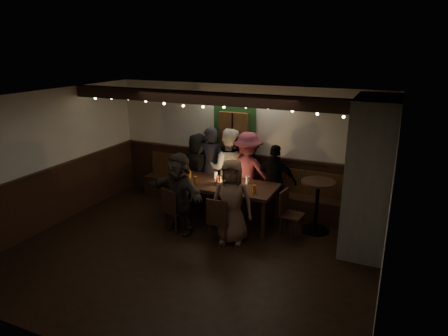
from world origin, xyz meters
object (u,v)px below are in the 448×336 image
at_px(chair_near_left, 173,208).
at_px(chair_near_right, 219,218).
at_px(person_c, 228,169).
at_px(chair_end, 288,210).
at_px(person_g, 232,201).
at_px(high_top, 317,200).
at_px(dining_table, 220,186).
at_px(person_f, 179,193).
at_px(person_b, 211,167).
at_px(person_e, 275,181).
at_px(person_d, 248,172).
at_px(person_a, 198,168).

height_order(chair_near_left, chair_near_right, chair_near_left).
distance_m(chair_near_left, person_c, 1.63).
height_order(chair_near_right, chair_end, chair_near_right).
distance_m(chair_near_right, person_g, 0.37).
height_order(chair_end, high_top, high_top).
bearing_deg(dining_table, person_f, -124.11).
relative_size(chair_near_right, person_f, 0.55).
bearing_deg(person_b, person_e, 165.75).
distance_m(person_c, person_e, 1.04).
relative_size(chair_end, person_f, 0.55).
height_order(high_top, person_c, person_c).
bearing_deg(person_f, chair_near_right, 9.78).
relative_size(person_b, person_f, 1.13).
bearing_deg(chair_near_right, person_c, 107.63).
distance_m(chair_near_right, person_c, 1.71).
relative_size(person_d, person_f, 1.10).
height_order(chair_near_right, person_a, person_a).
distance_m(person_e, person_f, 2.00).
xyz_separation_m(chair_near_left, person_f, (0.11, 0.05, 0.29)).
distance_m(dining_table, person_a, 1.15).
bearing_deg(high_top, person_d, 164.40).
xyz_separation_m(high_top, person_c, (-1.97, 0.41, 0.23)).
height_order(chair_near_right, person_d, person_d).
relative_size(person_d, person_g, 1.11).
distance_m(chair_near_right, person_b, 1.85).
distance_m(dining_table, chair_near_left, 1.02).
xyz_separation_m(person_b, person_f, (0.04, -1.44, -0.10)).
height_order(person_d, person_e, person_d).
relative_size(dining_table, person_c, 1.28).
xyz_separation_m(chair_end, person_g, (-0.83, -0.68, 0.28)).
bearing_deg(chair_near_left, person_e, 44.48).
height_order(person_c, person_e, person_c).
xyz_separation_m(person_c, person_g, (0.68, -1.42, -0.11)).
distance_m(high_top, person_g, 1.65).
bearing_deg(person_b, chair_near_left, 73.47).
height_order(chair_near_left, person_g, person_g).
height_order(chair_near_left, chair_end, chair_near_left).
relative_size(person_c, person_f, 1.13).
bearing_deg(person_f, person_d, 80.09).
distance_m(chair_near_left, person_d, 1.81).
bearing_deg(high_top, chair_near_left, -155.76).
xyz_separation_m(chair_end, person_d, (-1.09, 0.77, 0.37)).
xyz_separation_m(chair_near_right, person_f, (-0.87, 0.13, 0.29)).
height_order(high_top, person_f, person_f).
bearing_deg(chair_near_left, chair_near_right, -4.45).
height_order(high_top, person_d, person_d).
distance_m(high_top, person_d, 1.62).
relative_size(high_top, person_b, 0.58).
bearing_deg(person_c, person_a, -17.29).
distance_m(chair_near_right, person_f, 0.92).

